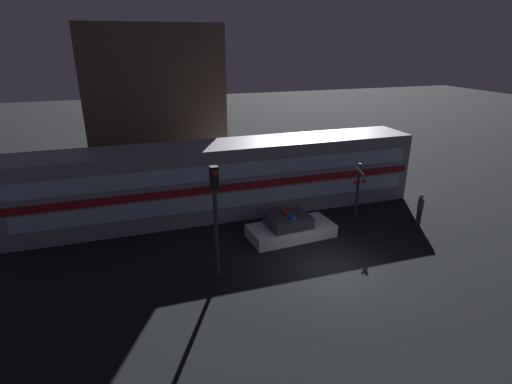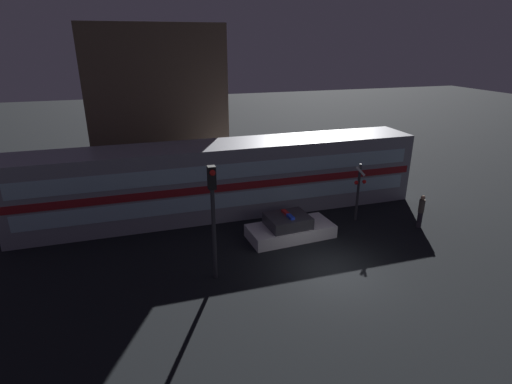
# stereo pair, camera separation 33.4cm
# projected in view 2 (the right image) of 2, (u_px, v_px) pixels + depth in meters

# --- Properties ---
(ground_plane) EXTENTS (120.00, 120.00, 0.00)m
(ground_plane) POSITION_uv_depth(u_px,v_px,m) (333.00, 272.00, 16.83)
(ground_plane) COLOR black
(train) EXTENTS (21.97, 2.89, 3.98)m
(train) POSITION_uv_depth(u_px,v_px,m) (225.00, 179.00, 22.06)
(train) COLOR gray
(train) RESTS_ON ground_plane
(police_car) EXTENTS (4.33, 2.19, 1.30)m
(police_car) POSITION_uv_depth(u_px,v_px,m) (290.00, 228.00, 19.66)
(police_car) COLOR silver
(police_car) RESTS_ON ground_plane
(pedestrian) EXTENTS (0.30, 0.30, 1.77)m
(pedestrian) POSITION_uv_depth(u_px,v_px,m) (421.00, 211.00, 20.56)
(pedestrian) COLOR #2D2833
(pedestrian) RESTS_ON ground_plane
(crossing_signal_near) EXTENTS (0.68, 0.30, 3.18)m
(crossing_signal_near) POSITION_uv_depth(u_px,v_px,m) (359.00, 190.00, 21.05)
(crossing_signal_near) COLOR #2D2D33
(crossing_signal_near) RESTS_ON ground_plane
(traffic_light_corner) EXTENTS (0.30, 0.46, 4.79)m
(traffic_light_corner) POSITION_uv_depth(u_px,v_px,m) (213.00, 208.00, 15.34)
(traffic_light_corner) COLOR #2D2D33
(traffic_light_corner) RESTS_ON ground_plane
(building_left) EXTENTS (8.33, 6.37, 10.12)m
(building_left) POSITION_uv_depth(u_px,v_px,m) (157.00, 106.00, 26.60)
(building_left) COLOR brown
(building_left) RESTS_ON ground_plane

